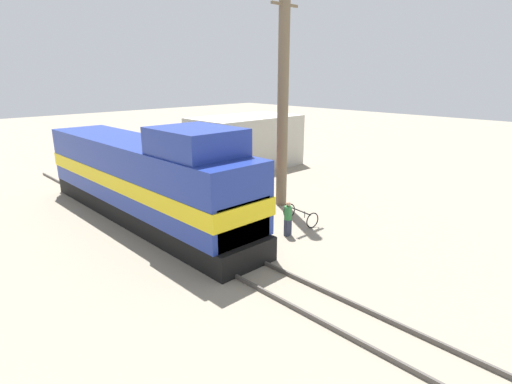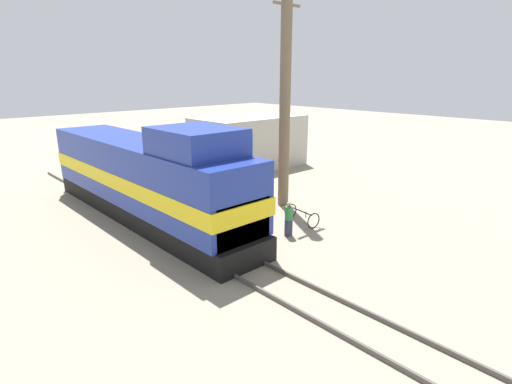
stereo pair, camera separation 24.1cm
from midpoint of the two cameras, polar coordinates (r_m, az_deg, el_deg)
ground_plane at (r=17.94m, az=-10.38°, el=-6.09°), size 120.00×120.00×0.00m
rail_near at (r=17.57m, az=-12.36°, el=-6.43°), size 0.08×32.05×0.15m
rail_far at (r=18.27m, az=-8.49°, el=-5.31°), size 0.08×32.05×0.15m
locomotive at (r=19.44m, az=-14.84°, el=1.77°), size 2.95×15.31×4.86m
utility_pole at (r=20.72m, az=4.52°, el=13.39°), size 1.80×0.56×11.34m
vendor_umbrella at (r=19.86m, az=-2.05°, el=2.30°), size 2.42×2.42×2.21m
billboard_sign at (r=23.58m, az=-2.15°, el=5.98°), size 2.14×0.12×3.42m
shrub_cluster at (r=20.88m, az=-2.10°, el=-1.29°), size 0.86×0.86×0.86m
person_bystander at (r=17.37m, az=5.10°, el=-3.67°), size 0.34×0.34×1.56m
bicycle at (r=19.04m, az=6.91°, el=-3.36°), size 0.96×1.77×0.74m
building_block_distant at (r=30.12m, az=-0.77°, el=7.12°), size 8.08×4.59×3.81m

